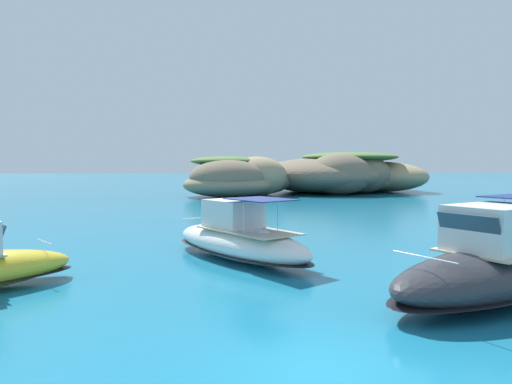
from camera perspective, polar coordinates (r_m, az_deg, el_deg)
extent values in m
plane|color=#197093|center=(10.45, 7.59, -20.94)|extent=(400.00, 400.00, 0.00)
ellipsoid|color=#9E8966|center=(74.52, 14.96, 1.83)|extent=(17.90, 19.23, 4.59)
ellipsoid|color=#756651|center=(69.73, 7.72, 2.04)|extent=(24.31, 24.98, 5.15)
ellipsoid|color=#9E8966|center=(76.16, 12.28, 1.42)|extent=(26.42, 26.76, 3.31)
ellipsoid|color=#756651|center=(69.67, 12.63, 2.19)|extent=(8.76, 10.50, 5.66)
ellipsoid|color=#84755B|center=(73.90, 5.65, 1.27)|extent=(10.68, 12.00, 2.93)
ellipsoid|color=#756651|center=(65.67, 10.15, 2.19)|extent=(11.80, 11.97, 5.74)
ellipsoid|color=#517538|center=(71.05, 11.38, 4.21)|extent=(14.28, 12.98, 1.47)
ellipsoid|color=#84755B|center=(64.98, 0.13, 1.56)|extent=(14.00, 14.08, 4.23)
ellipsoid|color=#9E8966|center=(62.00, 0.10, 1.94)|extent=(8.62, 8.80, 5.24)
ellipsoid|color=#756651|center=(59.71, -3.51, 1.68)|extent=(12.00, 11.33, 4.85)
ellipsoid|color=#84755B|center=(60.03, -3.50, 0.90)|extent=(13.08, 12.01, 3.18)
ellipsoid|color=#517538|center=(62.58, -3.82, 3.79)|extent=(9.16, 8.32, 1.29)
cylinder|color=silver|center=(19.05, -24.44, -5.55)|extent=(1.02, 1.35, 0.04)
ellipsoid|color=#2D2D33|center=(17.08, 27.99, -8.60)|extent=(10.34, 7.27, 1.71)
ellipsoid|color=black|center=(17.17, 27.95, -9.86)|extent=(10.54, 7.41, 0.21)
cube|color=silver|center=(16.41, 27.26, -3.89)|extent=(3.47, 3.16, 1.41)
cube|color=#2D4756|center=(15.19, 24.53, -3.84)|extent=(1.17, 1.89, 0.75)
cylinder|color=silver|center=(13.69, 19.84, -7.46)|extent=(0.99, 1.90, 0.04)
cylinder|color=silver|center=(18.88, 27.99, -2.77)|extent=(0.03, 0.03, 1.61)
ellipsoid|color=white|center=(21.09, -2.09, -6.23)|extent=(7.14, 8.85, 1.51)
ellipsoid|color=black|center=(21.15, -2.09, -7.13)|extent=(7.28, 9.03, 0.18)
cube|color=#C6B793|center=(20.47, -0.97, -4.71)|extent=(4.59, 5.31, 0.06)
cube|color=silver|center=(21.27, -2.81, -2.64)|extent=(2.93, 3.10, 1.24)
cube|color=#2D4756|center=(22.28, -4.73, -2.04)|extent=(1.59, 1.19, 0.66)
cylinder|color=silver|center=(23.81, -7.10, -3.14)|extent=(1.57, 1.06, 0.04)
cube|color=navy|center=(19.63, 0.62, -0.89)|extent=(3.20, 3.36, 0.04)
cylinder|color=silver|center=(19.12, -1.54, -3.15)|extent=(0.03, 0.03, 1.42)
cylinder|color=silver|center=(20.30, 2.64, -2.76)|extent=(0.03, 0.03, 1.42)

